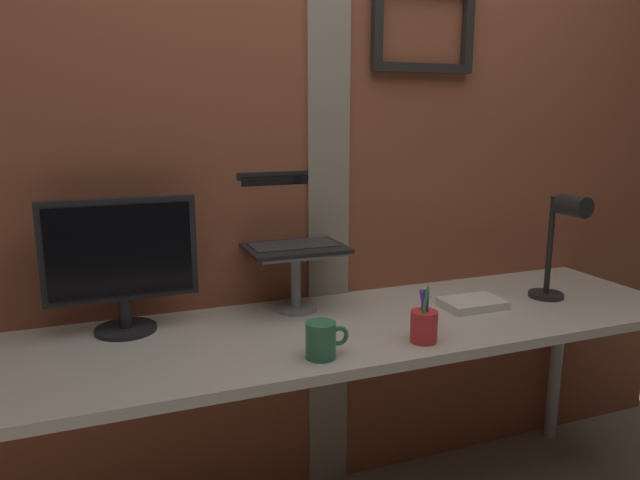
{
  "coord_description": "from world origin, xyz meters",
  "views": [
    {
      "loc": [
        -0.7,
        -1.45,
        1.38
      ],
      "look_at": [
        -0.05,
        0.22,
        1.0
      ],
      "focal_mm": 33.06,
      "sensor_mm": 36.0,
      "label": 1
    }
  ],
  "objects": [
    {
      "name": "desk",
      "position": [
        -0.05,
        0.12,
        0.68
      ],
      "size": [
        2.39,
        0.61,
        0.75
      ],
      "color": "beige",
      "rests_on": "ground_plane"
    },
    {
      "name": "monitor",
      "position": [
        -0.64,
        0.3,
        0.98
      ],
      "size": [
        0.44,
        0.18,
        0.4
      ],
      "color": "black",
      "rests_on": "desk"
    },
    {
      "name": "laptop_stand",
      "position": [
        -0.1,
        0.31,
        0.89
      ],
      "size": [
        0.28,
        0.22,
        0.2
      ],
      "color": "gray",
      "rests_on": "desk"
    },
    {
      "name": "desk_lamp",
      "position": [
        0.77,
        0.07,
        0.98
      ],
      "size": [
        0.12,
        0.2,
        0.37
      ],
      "color": "black",
      "rests_on": "desk"
    },
    {
      "name": "laptop",
      "position": [
        -0.1,
        0.38,
        1.02
      ],
      "size": [
        0.32,
        0.29,
        0.24
      ],
      "color": "black",
      "rests_on": "laptop_stand"
    },
    {
      "name": "brick_wall_back",
      "position": [
        0.0,
        0.49,
        1.18
      ],
      "size": [
        3.35,
        0.15,
        2.36
      ],
      "color": "brown",
      "rests_on": "ground_plane"
    },
    {
      "name": "pen_cup",
      "position": [
        0.14,
        -0.09,
        0.8
      ],
      "size": [
        0.08,
        0.08,
        0.17
      ],
      "color": "red",
      "rests_on": "desk"
    },
    {
      "name": "coffee_mug",
      "position": [
        -0.17,
        -0.09,
        0.8
      ],
      "size": [
        0.12,
        0.08,
        0.1
      ],
      "color": "#33724C",
      "rests_on": "desk"
    },
    {
      "name": "paper_clutter_stack",
      "position": [
        0.46,
        0.12,
        0.76
      ],
      "size": [
        0.2,
        0.14,
        0.03
      ],
      "primitive_type": "cube",
      "rotation": [
        0.0,
        0.0,
        -0.01
      ],
      "color": "silver",
      "rests_on": "desk"
    }
  ]
}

